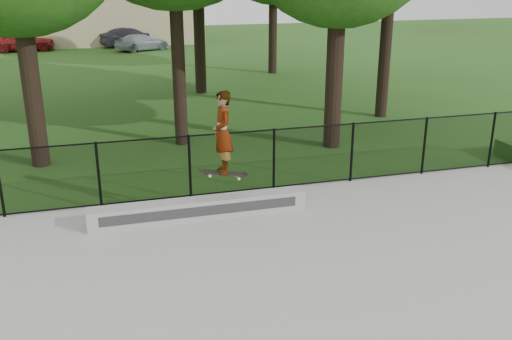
# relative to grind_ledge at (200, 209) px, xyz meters

# --- Properties ---
(ground) EXTENTS (100.00, 100.00, 0.00)m
(ground) POSITION_rel_grind_ledge_xyz_m (2.01, -4.70, -0.27)
(ground) COLOR #2A4C15
(ground) RESTS_ON ground
(concrete_slab) EXTENTS (14.00, 12.00, 0.06)m
(concrete_slab) POSITION_rel_grind_ledge_xyz_m (2.01, -4.70, -0.24)
(concrete_slab) COLOR #AAAAA4
(concrete_slab) RESTS_ON ground
(grind_ledge) EXTENTS (4.58, 0.40, 0.43)m
(grind_ledge) POSITION_rel_grind_ledge_xyz_m (0.00, 0.00, 0.00)
(grind_ledge) COLOR #989894
(grind_ledge) RESTS_ON concrete_slab
(car_a) EXTENTS (4.03, 1.81, 1.35)m
(car_a) POSITION_rel_grind_ledge_xyz_m (-6.29, 29.77, 0.40)
(car_a) COLOR maroon
(car_a) RESTS_ON ground
(car_b) EXTENTS (3.86, 2.45, 1.31)m
(car_b) POSITION_rel_grind_ledge_xyz_m (0.63, 30.56, 0.38)
(car_b) COLOR black
(car_b) RESTS_ON ground
(car_c) EXTENTS (3.69, 2.72, 1.06)m
(car_c) POSITION_rel_grind_ledge_xyz_m (1.33, 28.06, 0.26)
(car_c) COLOR gray
(car_c) RESTS_ON ground
(skater_airborne) EXTENTS (0.83, 0.63, 1.84)m
(skater_airborne) POSITION_rel_grind_ledge_xyz_m (0.48, -0.21, 1.65)
(skater_airborne) COLOR black
(skater_airborne) RESTS_ON ground
(chainlink_fence) EXTENTS (16.06, 0.06, 1.50)m
(chainlink_fence) POSITION_rel_grind_ledge_xyz_m (2.01, 1.20, 0.54)
(chainlink_fence) COLOR black
(chainlink_fence) RESTS_ON concrete_slab
(distant_building) EXTENTS (12.40, 6.40, 4.30)m
(distant_building) POSITION_rel_grind_ledge_xyz_m (0.01, 33.30, 1.89)
(distant_building) COLOR tan
(distant_building) RESTS_ON ground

